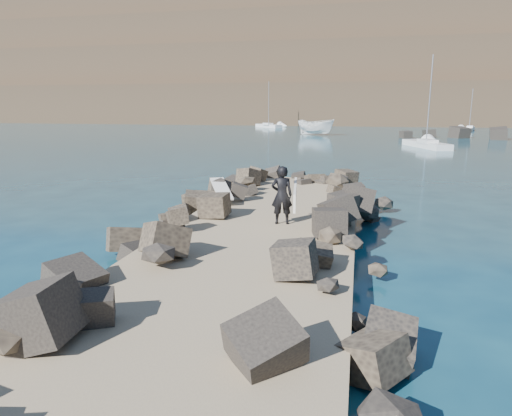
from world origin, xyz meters
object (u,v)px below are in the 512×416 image
object	(u,v)px
surfboard_resting	(221,191)
surfer_with_board	(284,195)
sailboat_c	(426,144)
boat_imported	(316,127)

from	to	relation	value
surfboard_resting	surfer_with_board	distance (m)	4.45
surfboard_resting	sailboat_c	bearing A→B (deg)	43.33
surfboard_resting	boat_imported	xyz separation A→B (m)	(-1.14, 54.64, 0.22)
surfboard_resting	sailboat_c	xyz separation A→B (m)	(12.81, 35.43, -0.69)
surfer_with_board	sailboat_c	xyz separation A→B (m)	(9.66, 38.53, -1.26)
surfer_with_board	sailboat_c	bearing A→B (deg)	75.92
boat_imported	surfer_with_board	size ratio (longest dim) A/B	2.66
surfboard_resting	surfer_with_board	world-z (taller)	surfer_with_board
surfboard_resting	surfer_with_board	xyz separation A→B (m)	(3.15, -3.10, 0.56)
surfboard_resting	sailboat_c	size ratio (longest dim) A/B	0.24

